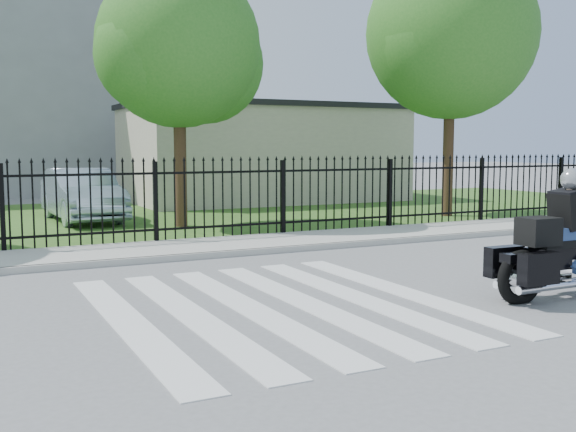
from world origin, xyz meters
name	(u,v)px	position (x,y,z in m)	size (l,w,h in m)	color
ground	(279,306)	(0.00, 0.00, 0.00)	(120.00, 120.00, 0.00)	slate
crosswalk	(279,305)	(0.00, 0.00, 0.01)	(5.00, 5.50, 0.01)	silver
sidewalk	(170,250)	(0.00, 5.00, 0.06)	(40.00, 2.00, 0.12)	#ADAAA3
curb	(186,257)	(0.00, 4.00, 0.06)	(40.00, 0.12, 0.12)	#ADAAA3
grass_strip	(101,218)	(0.00, 12.00, 0.01)	(40.00, 12.00, 0.02)	#25531C
iron_fence	(156,204)	(0.00, 6.00, 0.90)	(26.00, 0.04, 1.80)	black
tree_mid	(178,46)	(1.50, 9.00, 4.67)	(4.20, 4.20, 6.78)	#382316
tree_right	(451,34)	(9.50, 8.00, 5.39)	(5.00, 5.00, 7.90)	#382316
building_low	(262,155)	(7.00, 16.00, 1.75)	(10.00, 6.00, 3.50)	beige
building_low_roof	(262,107)	(7.00, 16.00, 3.60)	(10.20, 6.20, 0.20)	black
motorcycle_rider	(572,243)	(3.95, -1.34, 0.76)	(2.81, 0.83, 1.86)	black
parked_car	(82,195)	(-0.59, 11.45, 0.76)	(1.56, 4.48, 1.48)	#A5B8CF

